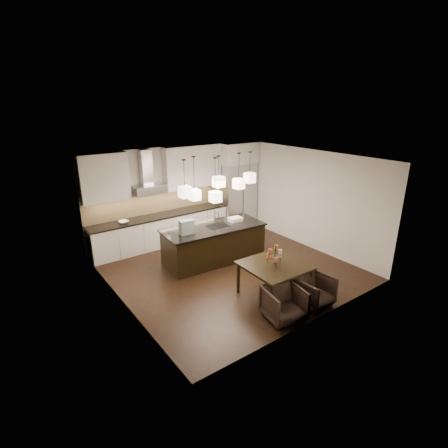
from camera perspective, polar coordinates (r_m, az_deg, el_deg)
floor at (r=8.99m, az=0.76°, el=-7.33°), size 5.50×5.50×0.02m
ceiling at (r=8.11m, az=0.85°, el=10.72°), size 5.50×5.50×0.02m
wall_back at (r=10.69m, az=-8.15°, el=5.01°), size 5.50×0.02×2.80m
wall_front at (r=6.60m, az=15.38°, el=-4.97°), size 5.50×0.02×2.80m
wall_left at (r=7.23m, az=-17.00°, el=-2.92°), size 0.02×5.50×2.80m
wall_right at (r=10.27m, az=13.25°, el=4.07°), size 0.02×5.50×2.80m
refrigerator at (r=11.57m, az=2.05°, el=4.67°), size 1.20×0.72×2.15m
fridge_panel at (r=11.29m, az=2.14°, el=11.54°), size 1.26×0.72×0.65m
lower_cabinets at (r=10.43m, az=-10.05°, el=-1.01°), size 4.21×0.62×0.88m
countertop at (r=10.28m, az=-10.20°, el=1.38°), size 4.21×0.66×0.04m
backsplash at (r=10.44m, az=-11.04°, el=3.55°), size 4.21×0.02×0.63m
upper_cab_left at (r=9.56m, az=-19.04°, el=7.17°), size 1.25×0.35×1.25m
upper_cab_right at (r=10.62m, az=-5.20°, el=9.32°), size 1.85×0.35×1.25m
hood_canopy at (r=9.98m, az=-12.16°, el=5.60°), size 0.90×0.52×0.24m
hood_chimney at (r=9.95m, az=-12.67°, el=9.07°), size 0.30×0.28×0.96m
fruit_bowl at (r=9.80m, az=-16.07°, el=0.33°), size 0.29×0.29×0.06m
island_body at (r=9.26m, az=-1.68°, el=-3.31°), size 2.66×1.21×0.91m
island_top at (r=9.08m, az=-1.71°, el=-0.54°), size 2.75×1.30×0.04m
faucet at (r=9.14m, az=-1.50°, el=1.05°), size 0.12×0.26×0.39m
tote_bag at (r=8.57m, az=-6.13°, el=-0.50°), size 0.36×0.21×0.35m
food_container at (r=9.47m, az=1.85°, el=0.78°), size 0.37×0.27×0.10m
dining_table at (r=7.74m, az=8.11°, el=-9.08°), size 1.29×1.29×0.75m
candelabra at (r=7.47m, az=8.33°, el=-5.05°), size 0.37×0.37×0.44m
candle_a at (r=7.57m, az=9.10°, el=-5.08°), size 0.08×0.08×0.10m
candle_b at (r=7.52m, az=7.30°, el=-5.17°), size 0.08×0.08×0.10m
candle_c at (r=7.36m, az=8.54°, el=-5.80°), size 0.08×0.08×0.10m
candle_d at (r=7.55m, az=8.53°, el=-3.80°), size 0.08×0.08×0.10m
candle_e at (r=7.35m, az=7.51°, el=-4.41°), size 0.08×0.08×0.10m
candle_f at (r=7.35m, az=9.18°, el=-4.52°), size 0.08×0.08×0.10m
armchair_left at (r=7.04m, az=9.74°, el=-12.72°), size 0.85×0.86×0.67m
armchair_right at (r=7.59m, az=14.43°, el=-10.58°), size 0.75×0.77×0.66m
pendant_a at (r=8.19m, az=-6.41°, el=5.21°), size 0.24×0.24×0.26m
pendant_b at (r=8.66m, az=-4.83°, el=4.77°), size 0.24×0.24×0.26m
pendant_c at (r=8.65m, az=-0.86°, el=6.91°), size 0.24×0.24×0.26m
pendant_d at (r=9.17m, az=2.42°, el=6.59°), size 0.24×0.24×0.26m
pendant_e at (r=9.35m, az=4.19°, el=7.53°), size 0.24×0.24×0.26m
pendant_f at (r=8.47m, az=-1.41°, el=4.47°), size 0.24×0.24×0.26m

